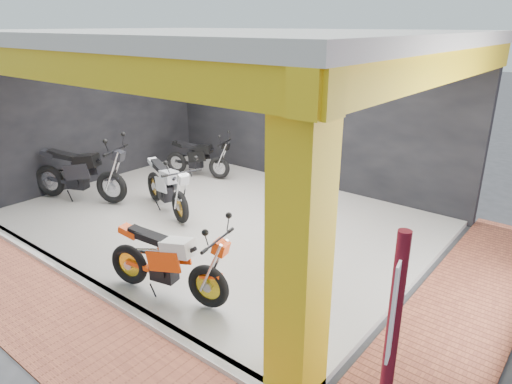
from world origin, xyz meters
TOP-DOWN VIEW (x-y plane):
  - ground at (0.00, 0.00)m, footprint 80.00×80.00m
  - showroom_floor at (0.00, 2.00)m, footprint 8.00×6.00m
  - showroom_ceiling at (0.00, 2.00)m, footprint 8.40×6.40m
  - back_wall at (0.00, 5.10)m, footprint 8.20×0.20m
  - left_wall at (-4.10, 2.00)m, footprint 0.20×6.20m
  - corner_column at (3.75, -0.75)m, footprint 0.50×0.50m
  - header_beam_front at (0.00, -1.00)m, footprint 8.40×0.30m
  - header_beam_right at (4.00, 2.00)m, footprint 0.30×6.40m
  - floor_kerb at (0.00, -1.02)m, footprint 8.00×0.20m
  - paver_front at (0.00, -1.80)m, footprint 9.00×1.40m
  - paver_right at (4.80, 2.00)m, footprint 1.40×7.00m
  - signpost at (4.95, -1.32)m, footprint 0.10×0.34m
  - moto_hero at (2.04, -0.35)m, footprint 2.24×1.23m
  - moto_row_a at (-0.40, 1.36)m, footprint 2.30×1.46m
  - moto_row_b at (-2.32, 1.14)m, footprint 2.58×1.78m
  - moto_row_d at (-1.67, 3.84)m, footprint 2.03×1.24m

SIDE VIEW (x-z plane):
  - ground at x=0.00m, z-range 0.00..0.00m
  - paver_front at x=0.00m, z-range 0.00..0.03m
  - paver_right at x=4.80m, z-range 0.00..0.03m
  - showroom_floor at x=0.00m, z-range 0.00..0.10m
  - floor_kerb at x=0.00m, z-range 0.00..0.10m
  - moto_row_d at x=-1.67m, z-range 0.10..1.26m
  - moto_hero at x=2.04m, z-range 0.10..1.40m
  - moto_row_a at x=-0.40m, z-range 0.10..1.42m
  - moto_row_b at x=-2.32m, z-range 0.10..1.58m
  - signpost at x=4.95m, z-range 0.12..2.61m
  - back_wall at x=0.00m, z-range 0.00..3.50m
  - left_wall at x=-4.10m, z-range 0.00..3.50m
  - corner_column at x=3.75m, z-range 0.00..3.50m
  - header_beam_front at x=0.00m, z-range 3.10..3.50m
  - header_beam_right at x=4.00m, z-range 3.10..3.50m
  - showroom_ceiling at x=0.00m, z-range 3.50..3.70m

